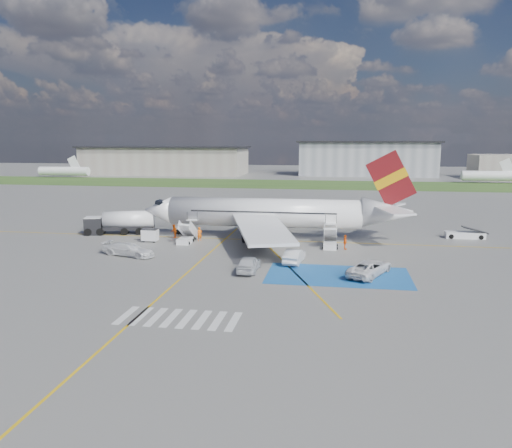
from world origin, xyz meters
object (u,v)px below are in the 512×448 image
object	(u,v)px
fuel_tanker	(120,224)
gpu_cart	(150,236)
van_white_b	(128,247)
belt_loader	(465,235)
car_silver_b	(294,256)
van_white_a	(370,265)
airliner	(275,213)
car_silver_a	(249,264)

from	to	relation	value
fuel_tanker	gpu_cart	bearing A→B (deg)	-51.80
gpu_cart	van_white_b	distance (m)	8.04
gpu_cart	van_white_b	bearing A→B (deg)	-87.19
belt_loader	car_silver_b	distance (m)	27.83
fuel_tanker	gpu_cart	size ratio (longest dim) A/B	4.75
car_silver_b	van_white_b	distance (m)	19.15
fuel_tanker	gpu_cart	world-z (taller)	fuel_tanker
van_white_a	airliner	bearing A→B (deg)	-30.98
fuel_tanker	belt_loader	distance (m)	47.70
gpu_cart	van_white_a	distance (m)	29.93
gpu_cart	belt_loader	world-z (taller)	gpu_cart
fuel_tanker	car_silver_b	bearing A→B (deg)	-41.91
fuel_tanker	belt_loader	bearing A→B (deg)	-9.89
fuel_tanker	car_silver_a	size ratio (longest dim) A/B	2.03
van_white_b	van_white_a	bearing A→B (deg)	-81.70
airliner	gpu_cart	size ratio (longest dim) A/B	17.84
belt_loader	car_silver_a	world-z (taller)	car_silver_a
car_silver_b	van_white_a	world-z (taller)	van_white_a
airliner	car_silver_a	distance (m)	18.17
van_white_a	van_white_b	bearing A→B (deg)	16.87
airliner	car_silver_b	world-z (taller)	airliner
gpu_cart	car_silver_a	world-z (taller)	gpu_cart
fuel_tanker	van_white_b	world-z (taller)	fuel_tanker
fuel_tanker	car_silver_a	world-z (taller)	fuel_tanker
car_silver_b	fuel_tanker	bearing A→B (deg)	-19.64
belt_loader	car_silver_a	size ratio (longest dim) A/B	1.14
car_silver_a	van_white_a	world-z (taller)	van_white_a
gpu_cart	belt_loader	distance (m)	42.32
fuel_tanker	van_white_a	bearing A→B (deg)	-41.51
airliner	van_white_a	bearing A→B (deg)	-56.19
fuel_tanker	van_white_b	bearing A→B (deg)	-77.45
fuel_tanker	belt_loader	world-z (taller)	fuel_tanker
airliner	van_white_b	world-z (taller)	airliner
car_silver_a	van_white_b	world-z (taller)	van_white_b
gpu_cart	car_silver_a	bearing A→B (deg)	-40.23
fuel_tanker	van_white_b	size ratio (longest dim) A/B	1.94
belt_loader	van_white_a	xyz separation A→B (m)	(-13.90, -21.04, 0.59)
car_silver_b	van_white_a	xyz separation A→B (m)	(7.79, -3.60, 0.21)
belt_loader	van_white_b	xyz separation A→B (m)	(-40.83, -17.09, 0.58)
airliner	car_silver_b	xyz separation A→B (m)	(3.78, -13.67, -2.60)
van_white_b	car_silver_a	bearing A→B (deg)	-90.72
belt_loader	van_white_a	distance (m)	25.22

